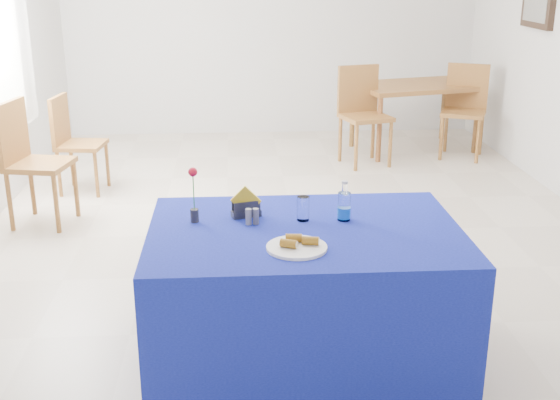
{
  "coord_description": "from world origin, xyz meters",
  "views": [
    {
      "loc": [
        -0.48,
        -5.2,
        2.05
      ],
      "look_at": [
        -0.26,
        -1.88,
        0.92
      ],
      "focal_mm": 45.0,
      "sensor_mm": 36.0,
      "label": 1
    }
  ],
  "objects_px": {
    "chair_bg_right": "(465,104)",
    "chair_win_b": "(72,137)",
    "chair_win_a": "(28,154)",
    "plate": "(297,247)",
    "chair_bg_left": "(362,108)",
    "oak_table": "(415,91)",
    "blue_table": "(304,296)",
    "water_bottle": "(344,207)"
  },
  "relations": [
    {
      "from": "water_bottle",
      "to": "chair_win_b",
      "type": "height_order",
      "value": "water_bottle"
    },
    {
      "from": "oak_table",
      "to": "chair_win_a",
      "type": "height_order",
      "value": "chair_win_a"
    },
    {
      "from": "chair_bg_left",
      "to": "chair_bg_right",
      "type": "relative_size",
      "value": 1.02
    },
    {
      "from": "oak_table",
      "to": "chair_bg_left",
      "type": "relative_size",
      "value": 1.44
    },
    {
      "from": "blue_table",
      "to": "chair_win_a",
      "type": "xyz_separation_m",
      "value": [
        -2.01,
        2.25,
        0.21
      ]
    },
    {
      "from": "water_bottle",
      "to": "chair_bg_left",
      "type": "height_order",
      "value": "chair_bg_left"
    },
    {
      "from": "chair_win_b",
      "to": "blue_table",
      "type": "bearing_deg",
      "value": -141.99
    },
    {
      "from": "water_bottle",
      "to": "chair_win_b",
      "type": "xyz_separation_m",
      "value": [
        -2.06,
        2.97,
        -0.31
      ]
    },
    {
      "from": "plate",
      "to": "chair_bg_left",
      "type": "height_order",
      "value": "chair_bg_left"
    },
    {
      "from": "blue_table",
      "to": "chair_win_b",
      "type": "bearing_deg",
      "value": 120.86
    },
    {
      "from": "blue_table",
      "to": "chair_bg_left",
      "type": "distance_m",
      "value": 4.04
    },
    {
      "from": "blue_table",
      "to": "chair_win_a",
      "type": "bearing_deg",
      "value": 131.79
    },
    {
      "from": "plate",
      "to": "water_bottle",
      "type": "height_order",
      "value": "water_bottle"
    },
    {
      "from": "chair_win_a",
      "to": "chair_win_b",
      "type": "distance_m",
      "value": 0.86
    },
    {
      "from": "plate",
      "to": "blue_table",
      "type": "bearing_deg",
      "value": 75.71
    },
    {
      "from": "chair_bg_left",
      "to": "chair_win_b",
      "type": "distance_m",
      "value": 2.96
    },
    {
      "from": "plate",
      "to": "chair_win_b",
      "type": "height_order",
      "value": "chair_win_b"
    },
    {
      "from": "plate",
      "to": "chair_bg_left",
      "type": "bearing_deg",
      "value": 75.63
    },
    {
      "from": "chair_bg_right",
      "to": "plate",
      "type": "bearing_deg",
      "value": -93.27
    },
    {
      "from": "chair_bg_left",
      "to": "oak_table",
      "type": "bearing_deg",
      "value": 19.3
    },
    {
      "from": "blue_table",
      "to": "chair_win_b",
      "type": "relative_size",
      "value": 1.77
    },
    {
      "from": "water_bottle",
      "to": "chair_bg_right",
      "type": "distance_m",
      "value": 4.46
    },
    {
      "from": "plate",
      "to": "blue_table",
      "type": "height_order",
      "value": "plate"
    },
    {
      "from": "plate",
      "to": "chair_win_a",
      "type": "relative_size",
      "value": 0.29
    },
    {
      "from": "chair_bg_right",
      "to": "chair_win_b",
      "type": "xyz_separation_m",
      "value": [
        -4.02,
        -1.03,
        -0.06
      ]
    },
    {
      "from": "chair_bg_right",
      "to": "chair_win_a",
      "type": "bearing_deg",
      "value": -132.11
    },
    {
      "from": "blue_table",
      "to": "plate",
      "type": "bearing_deg",
      "value": -104.29
    },
    {
      "from": "blue_table",
      "to": "chair_bg_left",
      "type": "relative_size",
      "value": 1.56
    },
    {
      "from": "chair_bg_left",
      "to": "chair_bg_right",
      "type": "height_order",
      "value": "chair_bg_left"
    },
    {
      "from": "oak_table",
      "to": "chair_win_b",
      "type": "xyz_separation_m",
      "value": [
        -3.53,
        -1.31,
        -0.16
      ]
    },
    {
      "from": "chair_win_b",
      "to": "chair_win_a",
      "type": "bearing_deg",
      "value": 175.97
    },
    {
      "from": "plate",
      "to": "chair_bg_left",
      "type": "distance_m",
      "value": 4.31
    },
    {
      "from": "oak_table",
      "to": "chair_bg_right",
      "type": "distance_m",
      "value": 0.57
    },
    {
      "from": "water_bottle",
      "to": "chair_bg_right",
      "type": "bearing_deg",
      "value": 63.88
    },
    {
      "from": "water_bottle",
      "to": "chair_win_b",
      "type": "bearing_deg",
      "value": 124.77
    },
    {
      "from": "oak_table",
      "to": "chair_win_b",
      "type": "bearing_deg",
      "value": -159.58
    },
    {
      "from": "water_bottle",
      "to": "chair_win_a",
      "type": "relative_size",
      "value": 0.21
    },
    {
      "from": "blue_table",
      "to": "chair_win_a",
      "type": "relative_size",
      "value": 1.58
    },
    {
      "from": "plate",
      "to": "water_bottle",
      "type": "xyz_separation_m",
      "value": [
        0.28,
        0.38,
        0.06
      ]
    },
    {
      "from": "plate",
      "to": "oak_table",
      "type": "distance_m",
      "value": 4.98
    },
    {
      "from": "chair_bg_right",
      "to": "chair_win_b",
      "type": "height_order",
      "value": "chair_bg_right"
    },
    {
      "from": "plate",
      "to": "water_bottle",
      "type": "distance_m",
      "value": 0.48
    }
  ]
}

